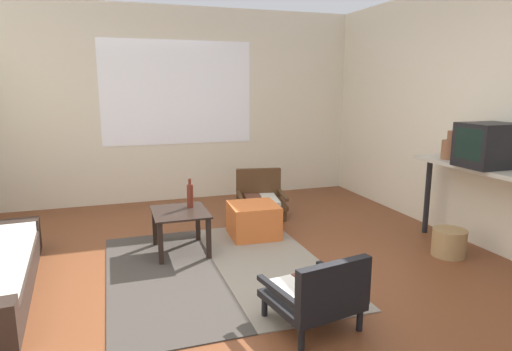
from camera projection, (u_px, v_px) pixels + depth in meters
name	position (u px, v px, depth m)	size (l,w,h in m)	color
ground_plane	(239.00, 284.00, 3.67)	(7.80, 7.80, 0.00)	brown
far_wall_with_window	(178.00, 105.00, 6.24)	(5.60, 0.13, 2.70)	beige
side_wall_right	(479.00, 113.00, 4.50)	(0.12, 6.60, 2.70)	beige
area_rug	(218.00, 269.00, 3.96)	(1.92, 2.24, 0.01)	#38332D
coffee_table	(180.00, 219.00, 4.32)	(0.53, 0.61, 0.42)	black
armchair_by_window	(260.00, 196.00, 5.62)	(0.69, 0.69, 0.57)	#472D19
armchair_striped_foreground	(317.00, 293.00, 2.96)	(0.65, 0.64, 0.54)	black
ottoman_orange	(253.00, 220.00, 4.80)	(0.51, 0.51, 0.37)	#D1662D
console_shelf	(481.00, 177.00, 4.17)	(0.38, 1.53, 0.89)	#B2AD9E
crt_television	(489.00, 145.00, 4.05)	(0.49, 0.41, 0.41)	black
clay_vase	(451.00, 148.00, 4.51)	(0.19, 0.19, 0.29)	brown
glass_bottle	(190.00, 195.00, 4.42)	(0.07, 0.07, 0.30)	#5B2319
wicker_basket	(449.00, 243.00, 4.27)	(0.32, 0.32, 0.26)	#9E7A4C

